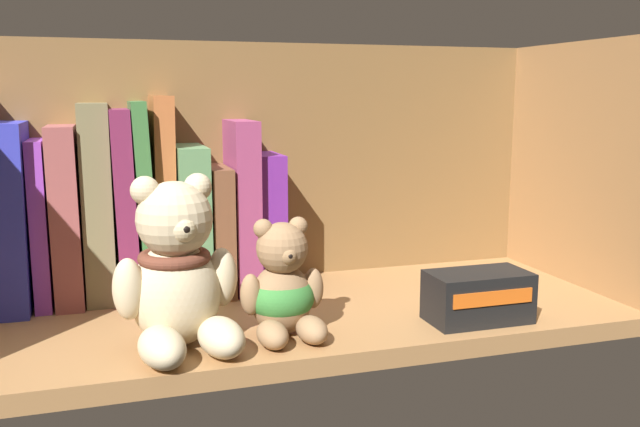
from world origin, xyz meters
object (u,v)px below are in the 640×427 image
at_px(book_4, 67,214).
at_px(teddy_bear_larger, 178,276).
at_px(book_2, 16,215).
at_px(book_11, 240,204).
at_px(book_9, 190,218).
at_px(book_10, 217,227).
at_px(book_12, 267,219).
at_px(book_8, 162,196).
at_px(book_3, 42,222).
at_px(book_5, 97,202).
at_px(book_6, 124,204).
at_px(teddy_bear_smaller, 283,290).
at_px(small_product_box, 478,297).
at_px(book_7, 143,199).

relative_size(book_4, teddy_bear_larger, 1.24).
relative_size(book_2, book_11, 1.00).
relative_size(book_9, book_10, 1.17).
bearing_deg(book_4, teddy_bear_larger, -61.82).
bearing_deg(book_9, book_12, 0.00).
distance_m(book_4, book_11, 0.20).
bearing_deg(book_8, book_3, 180.00).
distance_m(book_5, book_6, 0.03).
bearing_deg(teddy_bear_smaller, book_5, 131.88).
relative_size(book_10, teddy_bear_larger, 0.93).
bearing_deg(book_4, book_8, 0.00).
relative_size(book_2, teddy_bear_smaller, 1.76).
xyz_separation_m(book_5, teddy_bear_smaller, (0.17, -0.19, -0.07)).
distance_m(book_8, small_product_box, 0.38).
bearing_deg(book_6, book_11, 0.00).
bearing_deg(teddy_bear_larger, book_6, 101.63).
relative_size(book_4, book_11, 0.98).
distance_m(book_5, book_10, 0.14).
bearing_deg(book_2, book_9, 0.00).
xyz_separation_m(book_12, teddy_bear_smaller, (-0.03, -0.19, -0.04)).
bearing_deg(book_9, small_product_box, -37.61).
height_order(book_6, teddy_bear_larger, book_6).
bearing_deg(book_7, small_product_box, -32.81).
height_order(book_10, teddy_bear_larger, teddy_bear_larger).
xyz_separation_m(book_8, book_10, (0.06, 0.00, -0.04)).
xyz_separation_m(book_5, book_7, (0.05, 0.00, 0.00)).
bearing_deg(book_9, book_2, 180.00).
distance_m(book_3, book_4, 0.03).
bearing_deg(teddy_bear_larger, book_2, 128.98).
bearing_deg(small_product_box, book_11, 135.12).
distance_m(book_5, teddy_bear_smaller, 0.27).
height_order(book_5, book_7, book_7).
xyz_separation_m(book_3, book_8, (0.14, 0.00, 0.02)).
relative_size(teddy_bear_larger, small_product_box, 1.54).
height_order(book_2, book_8, book_8).
relative_size(book_5, book_10, 1.49).
relative_size(book_3, teddy_bear_smaller, 1.59).
bearing_deg(book_2, book_3, 0.00).
bearing_deg(small_product_box, book_12, 130.15).
relative_size(book_4, teddy_bear_smaller, 1.72).
xyz_separation_m(book_5, book_12, (0.20, 0.00, -0.03)).
bearing_deg(book_12, book_11, 180.00).
relative_size(book_8, book_10, 1.54).
distance_m(book_4, book_8, 0.11).
distance_m(book_9, book_10, 0.03).
distance_m(book_4, small_product_box, 0.47).
bearing_deg(book_5, small_product_box, -29.11).
bearing_deg(book_4, teddy_bear_smaller, -42.92).
bearing_deg(book_5, book_6, 0.00).
xyz_separation_m(book_6, book_12, (0.17, 0.00, -0.03)).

